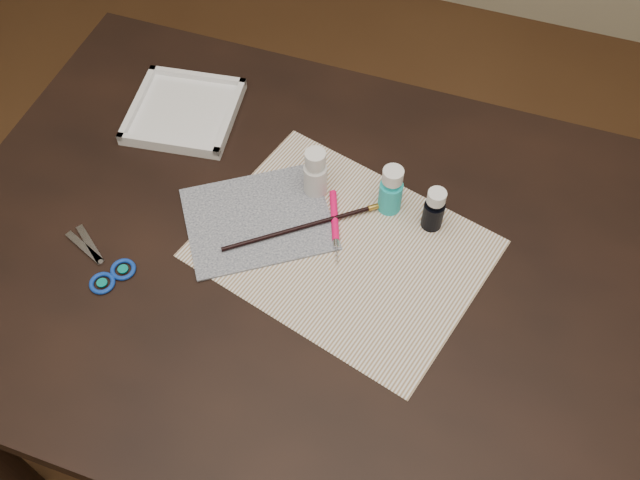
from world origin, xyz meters
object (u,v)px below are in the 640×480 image
(paint_bottle_cyan, at_px, (391,190))
(palette_tray, at_px, (184,111))
(scissors, at_px, (93,259))
(paint_bottle_navy, at_px, (434,209))
(paper, at_px, (343,249))
(paint_bottle_white, at_px, (315,173))
(canvas, at_px, (258,219))

(paint_bottle_cyan, bearing_deg, palette_tray, 168.88)
(paint_bottle_cyan, relative_size, scissors, 0.60)
(paint_bottle_navy, height_order, scissors, paint_bottle_navy)
(paper, relative_size, paint_bottle_navy, 5.16)
(paint_bottle_navy, bearing_deg, paint_bottle_white, 178.88)
(scissors, xyz_separation_m, palette_tray, (-0.00, 0.35, 0.01))
(paint_bottle_cyan, xyz_separation_m, paint_bottle_navy, (0.08, -0.01, -0.01))
(paper, xyz_separation_m, paint_bottle_navy, (0.13, 0.10, 0.04))
(paper, xyz_separation_m, palette_tray, (-0.39, 0.20, 0.01))
(paint_bottle_navy, bearing_deg, paper, -142.38)
(paint_bottle_cyan, xyz_separation_m, palette_tray, (-0.44, 0.09, -0.04))
(paper, distance_m, paint_bottle_navy, 0.17)
(paint_bottle_white, height_order, palette_tray, paint_bottle_white)
(paint_bottle_white, xyz_separation_m, palette_tray, (-0.30, 0.09, -0.04))
(paint_bottle_cyan, bearing_deg, canvas, -153.84)
(paint_bottle_cyan, distance_m, scissors, 0.51)
(paint_bottle_navy, height_order, palette_tray, paint_bottle_navy)
(canvas, distance_m, paint_bottle_cyan, 0.23)
(canvas, bearing_deg, paint_bottle_cyan, 26.16)
(paint_bottle_white, height_order, paint_bottle_cyan, paint_bottle_white)
(paint_bottle_navy, relative_size, scissors, 0.54)
(scissors, bearing_deg, palette_tray, -67.49)
(paper, xyz_separation_m, scissors, (-0.39, -0.16, 0.00))
(palette_tray, bearing_deg, paper, -26.76)
(paper, bearing_deg, paint_bottle_navy, 37.62)
(scissors, height_order, palette_tray, palette_tray)
(canvas, relative_size, paint_bottle_white, 2.43)
(paint_bottle_white, height_order, paint_bottle_navy, paint_bottle_white)
(canvas, relative_size, scissors, 1.50)
(paper, relative_size, palette_tray, 2.30)
(paint_bottle_white, relative_size, paint_bottle_navy, 1.15)
(paint_bottle_cyan, height_order, scissors, paint_bottle_cyan)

